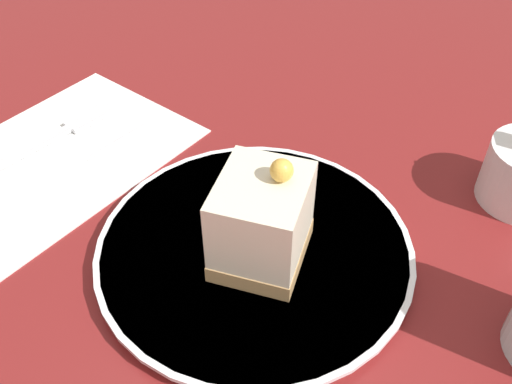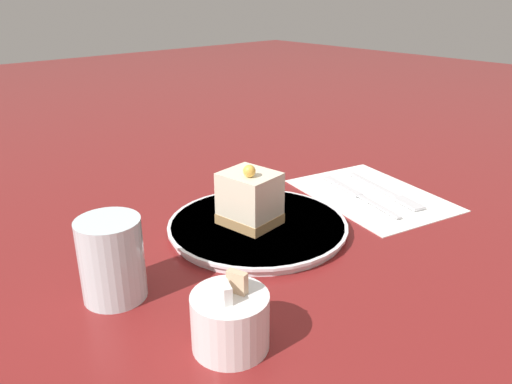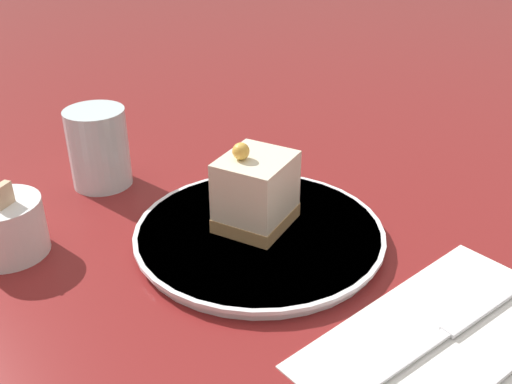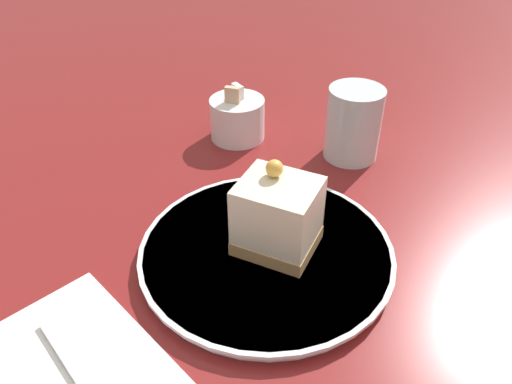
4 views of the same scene
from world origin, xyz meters
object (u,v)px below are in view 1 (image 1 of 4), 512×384
plate (252,250)px  knife (55,174)px  cake_slice (262,222)px  fork (53,137)px

plate → knife: size_ratio=1.35×
plate → cake_slice: 0.05m
cake_slice → knife: 0.23m
cake_slice → plate: bearing=141.7°
fork → knife: bearing=-32.4°
plate → fork: plate is taller
plate → fork: size_ratio=1.45×
fork → knife: 0.06m
plate → fork: (-0.25, 0.05, -0.00)m
cake_slice → knife: size_ratio=0.49×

